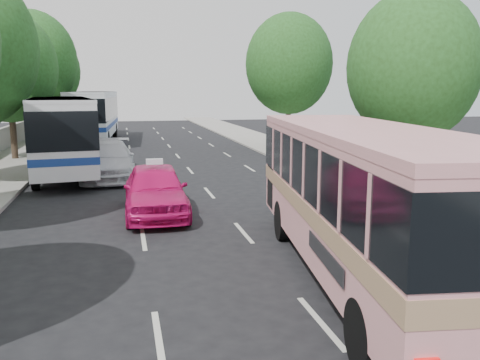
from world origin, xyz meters
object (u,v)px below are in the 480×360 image
object	(u,v)px
pink_taxi	(155,190)
white_pickup	(108,160)
tour_coach_rear	(94,112)
tour_coach_front	(61,128)
pink_bus	(364,186)

from	to	relation	value
pink_taxi	white_pickup	distance (m)	7.89
white_pickup	tour_coach_rear	world-z (taller)	tour_coach_rear
pink_taxi	tour_coach_front	size ratio (longest dim) A/B	0.39
tour_coach_front	tour_coach_rear	bearing A→B (deg)	80.21
pink_taxi	tour_coach_front	bearing A→B (deg)	112.50
tour_coach_rear	pink_taxi	bearing A→B (deg)	-80.00
pink_taxi	tour_coach_rear	size ratio (longest dim) A/B	0.37
white_pickup	pink_taxi	bearing A→B (deg)	-77.38
tour_coach_front	white_pickup	bearing A→B (deg)	-52.14
pink_taxi	white_pickup	world-z (taller)	white_pickup
pink_bus	tour_coach_rear	size ratio (longest dim) A/B	0.80
pink_bus	white_pickup	world-z (taller)	pink_bus
tour_coach_front	tour_coach_rear	world-z (taller)	tour_coach_rear
pink_taxi	white_pickup	xyz separation A→B (m)	(-1.71, 7.70, 0.01)
pink_bus	pink_taxi	world-z (taller)	pink_bus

